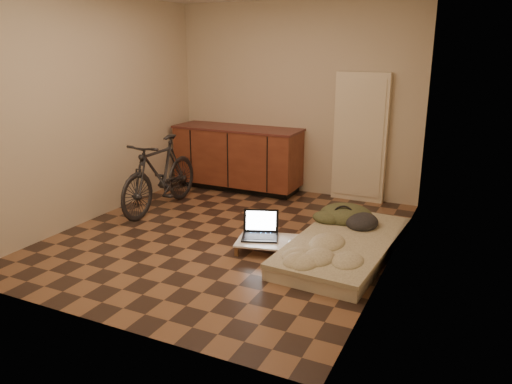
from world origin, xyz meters
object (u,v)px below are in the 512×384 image
at_px(lap_desk, 272,242).
at_px(laptop, 260,232).
at_px(bicycle, 160,171).
at_px(futon, 344,246).

xyz_separation_m(lap_desk, laptop, (-0.16, 0.05, 0.07)).
bearing_deg(laptop, bicycle, 139.99).
bearing_deg(laptop, futon, -7.13).
bearing_deg(lap_desk, laptop, 151.44).
relative_size(futon, lap_desk, 2.44).
bearing_deg(futon, lap_desk, -156.11).
relative_size(bicycle, lap_desk, 2.00).
height_order(bicycle, futon, bicycle).
height_order(lap_desk, laptop, laptop).
relative_size(bicycle, futon, 0.82).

